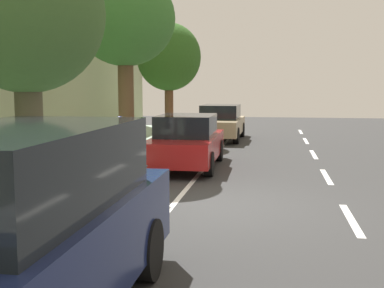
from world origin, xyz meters
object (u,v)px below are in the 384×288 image
(bicycle_at_curb, at_px, (123,186))
(cyclist_with_backpack, at_px, (119,148))
(parked_suv_dark_blue_mid, at_px, (20,229))
(parked_sedan_tan_nearest, at_px, (221,123))
(street_tree_mid_block, at_px, (125,21))
(parked_sedan_red_second, at_px, (187,142))
(street_tree_near_cyclist, at_px, (169,58))
(street_tree_far_end, at_px, (25,17))

(bicycle_at_curb, xyz_separation_m, cyclist_with_backpack, (0.22, -0.45, 0.69))
(parked_suv_dark_blue_mid, bearing_deg, cyclist_with_backpack, -81.75)
(cyclist_with_backpack, bearing_deg, parked_sedan_tan_nearest, -94.57)
(parked_suv_dark_blue_mid, xyz_separation_m, street_tree_mid_block, (1.85, -9.62, 3.14))
(bicycle_at_curb, relative_size, cyclist_with_backpack, 1.00)
(parked_sedan_tan_nearest, distance_m, parked_suv_dark_blue_mid, 17.18)
(parked_sedan_tan_nearest, relative_size, parked_sedan_red_second, 1.00)
(parked_sedan_red_second, distance_m, street_tree_near_cyclist, 6.67)
(parked_sedan_tan_nearest, relative_size, street_tree_mid_block, 0.82)
(street_tree_near_cyclist, distance_m, street_tree_mid_block, 6.02)
(parked_suv_dark_blue_mid, relative_size, cyclist_with_backpack, 2.71)
(cyclist_with_backpack, distance_m, street_tree_far_end, 3.23)
(cyclist_with_backpack, bearing_deg, street_tree_far_end, 60.39)
(street_tree_mid_block, xyz_separation_m, street_tree_far_end, (-0.00, 5.79, -0.64))
(parked_sedan_red_second, height_order, street_tree_near_cyclist, street_tree_near_cyclist)
(parked_suv_dark_blue_mid, height_order, bicycle_at_curb, parked_suv_dark_blue_mid)
(parked_suv_dark_blue_mid, xyz_separation_m, street_tree_near_cyclist, (1.85, -15.61, 2.44))
(cyclist_with_backpack, bearing_deg, street_tree_mid_block, -75.50)
(cyclist_with_backpack, distance_m, street_tree_near_cyclist, 10.30)
(parked_sedan_red_second, relative_size, street_tree_mid_block, 0.82)
(bicycle_at_curb, height_order, street_tree_near_cyclist, street_tree_near_cyclist)
(parked_sedan_red_second, distance_m, bicycle_at_curb, 4.62)
(bicycle_at_curb, xyz_separation_m, street_tree_far_end, (1.25, 1.36, 3.16))
(parked_suv_dark_blue_mid, relative_size, bicycle_at_curb, 2.71)
(cyclist_with_backpack, bearing_deg, parked_suv_dark_blue_mid, 98.25)
(parked_suv_dark_blue_mid, distance_m, street_tree_near_cyclist, 15.90)
(street_tree_mid_block, height_order, street_tree_far_end, street_tree_mid_block)
(parked_sedan_red_second, height_order, street_tree_far_end, street_tree_far_end)
(street_tree_near_cyclist, relative_size, street_tree_far_end, 0.98)
(bicycle_at_curb, distance_m, cyclist_with_backpack, 0.85)
(parked_sedan_tan_nearest, distance_m, street_tree_near_cyclist, 3.69)
(parked_sedan_red_second, bearing_deg, parked_suv_dark_blue_mid, 90.62)
(parked_sedan_red_second, xyz_separation_m, street_tree_far_end, (1.74, 5.94, 2.78))
(bicycle_at_curb, relative_size, street_tree_mid_block, 0.32)
(parked_sedan_tan_nearest, distance_m, street_tree_far_end, 13.78)
(cyclist_with_backpack, height_order, street_tree_far_end, street_tree_far_end)
(street_tree_near_cyclist, bearing_deg, street_tree_far_end, 90.00)
(parked_sedan_tan_nearest, xyz_separation_m, cyclist_with_backpack, (0.92, 11.54, 0.31))
(bicycle_at_curb, xyz_separation_m, street_tree_mid_block, (1.25, -4.43, 3.79))
(street_tree_mid_block, distance_m, street_tree_far_end, 5.83)
(parked_sedan_tan_nearest, relative_size, bicycle_at_curb, 2.55)
(parked_sedan_tan_nearest, height_order, cyclist_with_backpack, cyclist_with_backpack)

